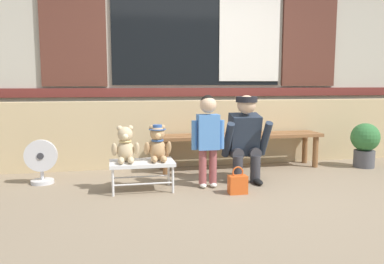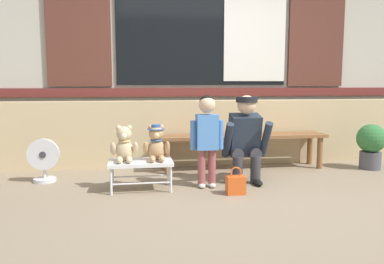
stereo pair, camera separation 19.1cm
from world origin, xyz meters
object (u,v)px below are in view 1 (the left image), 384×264
object	(u,v)px
floor_fan	(41,162)
adult_crouching	(245,138)
child_standing	(208,131)
potted_plant	(365,142)
handbag_on_ground	(238,184)
wooden_bench_long	(240,139)
teddy_bear_plain	(125,146)
teddy_bear_with_hat	(158,144)
small_display_bench	(142,165)

from	to	relation	value
floor_fan	adult_crouching	bearing A→B (deg)	-8.63
child_standing	potted_plant	xyz separation A→B (m)	(2.21, 0.53, -0.27)
adult_crouching	handbag_on_ground	world-z (taller)	adult_crouching
potted_plant	floor_fan	world-z (taller)	potted_plant
wooden_bench_long	child_standing	xyz separation A→B (m)	(-0.62, -0.79, 0.22)
child_standing	adult_crouching	world-z (taller)	child_standing
teddy_bear_plain	handbag_on_ground	size ratio (longest dim) A/B	1.34
floor_fan	potted_plant	bearing A→B (deg)	0.66
handbag_on_ground	floor_fan	xyz separation A→B (m)	(-1.95, 0.78, 0.14)
teddy_bear_with_hat	potted_plant	size ratio (longest dim) A/B	0.64
child_standing	wooden_bench_long	bearing A→B (deg)	51.95
teddy_bear_with_hat	floor_fan	world-z (taller)	teddy_bear_with_hat
small_display_bench	floor_fan	distance (m)	1.14
teddy_bear_plain	child_standing	xyz separation A→B (m)	(0.84, -0.01, 0.13)
small_display_bench	potted_plant	bearing A→B (deg)	10.19
handbag_on_ground	floor_fan	bearing A→B (deg)	158.28
teddy_bear_plain	teddy_bear_with_hat	world-z (taller)	same
potted_plant	child_standing	bearing A→B (deg)	-166.59
teddy_bear_with_hat	child_standing	world-z (taller)	child_standing
teddy_bear_with_hat	adult_crouching	distance (m)	0.99
floor_fan	wooden_bench_long	bearing A→B (deg)	7.48
teddy_bear_with_hat	potted_plant	xyz separation A→B (m)	(2.73, 0.52, -0.15)
small_display_bench	teddy_bear_with_hat	size ratio (longest dim) A/B	1.76
wooden_bench_long	potted_plant	xyz separation A→B (m)	(1.59, -0.26, -0.05)
handbag_on_ground	potted_plant	bearing A→B (deg)	22.54
child_standing	handbag_on_ground	xyz separation A→B (m)	(0.23, -0.29, -0.50)
wooden_bench_long	child_standing	distance (m)	1.02
small_display_bench	potted_plant	size ratio (longest dim) A/B	1.12
teddy_bear_plain	adult_crouching	world-z (taller)	adult_crouching
adult_crouching	child_standing	bearing A→B (deg)	-161.86
child_standing	teddy_bear_plain	bearing A→B (deg)	179.42
teddy_bear_with_hat	wooden_bench_long	bearing A→B (deg)	34.43
wooden_bench_long	floor_fan	distance (m)	2.36
teddy_bear_with_hat	floor_fan	size ratio (longest dim) A/B	0.76
teddy_bear_plain	floor_fan	world-z (taller)	teddy_bear_plain
teddy_bear_plain	teddy_bear_with_hat	size ratio (longest dim) A/B	1.00
teddy_bear_with_hat	small_display_bench	bearing A→B (deg)	-179.23
teddy_bear_with_hat	potted_plant	bearing A→B (deg)	10.73
wooden_bench_long	handbag_on_ground	world-z (taller)	wooden_bench_long
teddy_bear_plain	adult_crouching	xyz separation A→B (m)	(1.30, 0.14, 0.02)
small_display_bench	child_standing	distance (m)	0.75
small_display_bench	potted_plant	world-z (taller)	potted_plant
adult_crouching	potted_plant	bearing A→B (deg)	12.13
teddy_bear_with_hat	child_standing	distance (m)	0.53
wooden_bench_long	small_display_bench	xyz separation A→B (m)	(-1.30, -0.78, -0.11)
child_standing	handbag_on_ground	distance (m)	0.62
wooden_bench_long	teddy_bear_with_hat	xyz separation A→B (m)	(-1.14, -0.78, 0.10)
teddy_bear_plain	child_standing	size ratio (longest dim) A/B	0.38
teddy_bear_with_hat	adult_crouching	world-z (taller)	adult_crouching
handbag_on_ground	teddy_bear_with_hat	bearing A→B (deg)	157.88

